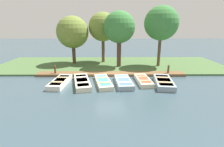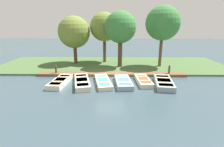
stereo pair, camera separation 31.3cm
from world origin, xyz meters
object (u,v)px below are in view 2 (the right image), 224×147
rowboat_5 (164,83)px  park_tree_left (104,27)px  park_tree_right (163,23)px  rowboat_1 (82,82)px  rowboat_3 (123,82)px  mooring_post_near (56,70)px  rowboat_0 (60,82)px  park_tree_far_left (74,32)px  park_tree_center (120,28)px  mooring_post_far (169,70)px  rowboat_2 (103,82)px  rowboat_4 (143,81)px

rowboat_5 → park_tree_left: (-7.46, -4.82, 3.83)m
park_tree_right → rowboat_1: bearing=-53.3°
rowboat_3 → mooring_post_near: mooring_post_near is taller
rowboat_0 → park_tree_left: size_ratio=0.54×
rowboat_0 → park_tree_left: park_tree_left is taller
park_tree_left → park_tree_right: size_ratio=0.92×
park_tree_far_left → park_tree_left: bearing=101.9°
mooring_post_near → park_tree_left: 7.34m
park_tree_left → rowboat_1: bearing=-10.2°
rowboat_1 → rowboat_3: rowboat_1 is taller
rowboat_1 → park_tree_right: park_tree_right is taller
rowboat_3 → park_tree_left: bearing=-170.9°
rowboat_3 → park_tree_center: park_tree_center is taller
mooring_post_far → park_tree_center: 6.18m
park_tree_center → park_tree_far_left: bearing=-107.6°
rowboat_1 → mooring_post_far: mooring_post_far is taller
rowboat_0 → rowboat_3: 4.77m
rowboat_3 → mooring_post_near: 6.30m
rowboat_0 → rowboat_3: rowboat_0 is taller
rowboat_5 → park_tree_center: park_tree_center is taller
park_tree_far_left → park_tree_center: (1.55, 4.90, 0.53)m
rowboat_5 → rowboat_2: bearing=-85.4°
rowboat_2 → rowboat_3: (0.12, 1.54, 0.02)m
rowboat_0 → mooring_post_far: mooring_post_far is taller
rowboat_0 → rowboat_4: rowboat_0 is taller
park_tree_left → park_tree_right: 6.17m
rowboat_4 → rowboat_2: bearing=-88.7°
park_tree_center → mooring_post_far: bearing=56.7°
park_tree_far_left → park_tree_right: 9.18m
rowboat_1 → rowboat_2: 1.60m
rowboat_2 → park_tree_right: 8.74m
mooring_post_far → park_tree_far_left: bearing=-115.4°
park_tree_far_left → mooring_post_far: bearing=64.6°
rowboat_2 → rowboat_4: rowboat_4 is taller
rowboat_0 → park_tree_far_left: (-6.66, -0.25, 3.30)m
rowboat_2 → rowboat_5: size_ratio=1.03×
rowboat_1 → park_tree_left: size_ratio=0.64×
rowboat_5 → park_tree_far_left: bearing=-122.7°
mooring_post_far → rowboat_3: bearing=-60.3°
mooring_post_near → park_tree_left: park_tree_left is taller
rowboat_3 → mooring_post_far: (-2.34, 4.10, 0.29)m
park_tree_left → rowboat_4: bearing=25.9°
park_tree_left → park_tree_center: bearing=37.2°
mooring_post_near → park_tree_far_left: (-4.33, 0.81, 3.03)m
park_tree_center → park_tree_right: 4.16m
rowboat_4 → park_tree_right: size_ratio=0.46×
rowboat_1 → park_tree_center: bearing=136.1°
rowboat_5 → park_tree_left: bearing=-139.6°
park_tree_far_left → park_tree_left: (-0.68, 3.21, 0.53)m
rowboat_0 → rowboat_1: (-0.01, 1.64, -0.01)m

